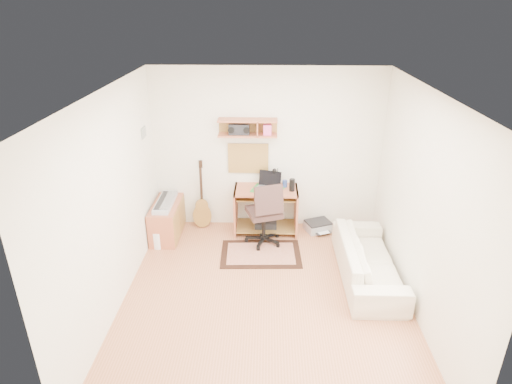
{
  "coord_description": "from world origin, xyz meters",
  "views": [
    {
      "loc": [
        0.01,
        -4.52,
        3.49
      ],
      "look_at": [
        -0.15,
        1.05,
        1.0
      ],
      "focal_mm": 30.46,
      "sensor_mm": 36.0,
      "label": 1
    }
  ],
  "objects_px": {
    "desk": "(266,210)",
    "task_chair": "(264,212)",
    "cabinet": "(167,220)",
    "printer": "(318,225)",
    "sofa": "(369,254)"
  },
  "relations": [
    {
      "from": "desk",
      "to": "printer",
      "type": "distance_m",
      "value": 0.91
    },
    {
      "from": "task_chair",
      "to": "cabinet",
      "type": "bearing_deg",
      "value": 154.28
    },
    {
      "from": "cabinet",
      "to": "sofa",
      "type": "height_order",
      "value": "sofa"
    },
    {
      "from": "task_chair",
      "to": "cabinet",
      "type": "relative_size",
      "value": 1.17
    },
    {
      "from": "desk",
      "to": "printer",
      "type": "relative_size",
      "value": 2.5
    },
    {
      "from": "desk",
      "to": "task_chair",
      "type": "bearing_deg",
      "value": -94.48
    },
    {
      "from": "desk",
      "to": "sofa",
      "type": "distance_m",
      "value": 1.86
    },
    {
      "from": "cabinet",
      "to": "sofa",
      "type": "bearing_deg",
      "value": -19.66
    },
    {
      "from": "desk",
      "to": "cabinet",
      "type": "relative_size",
      "value": 1.11
    },
    {
      "from": "printer",
      "to": "task_chair",
      "type": "bearing_deg",
      "value": -177.07
    },
    {
      "from": "task_chair",
      "to": "printer",
      "type": "relative_size",
      "value": 2.63
    },
    {
      "from": "cabinet",
      "to": "printer",
      "type": "relative_size",
      "value": 2.25
    },
    {
      "from": "sofa",
      "to": "desk",
      "type": "bearing_deg",
      "value": 48.46
    },
    {
      "from": "task_chair",
      "to": "sofa",
      "type": "distance_m",
      "value": 1.67
    },
    {
      "from": "desk",
      "to": "cabinet",
      "type": "bearing_deg",
      "value": -173.64
    }
  ]
}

